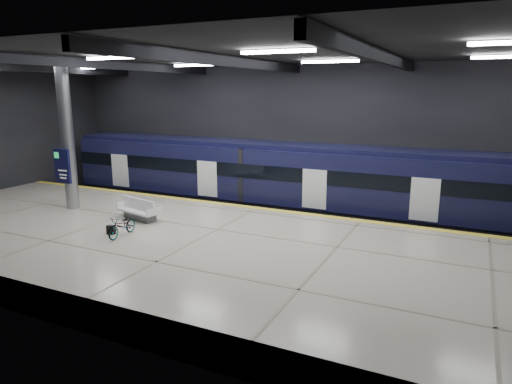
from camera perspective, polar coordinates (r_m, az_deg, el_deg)
The scene contains 10 objects.
ground at distance 19.89m, azimuth -3.34°, elevation -6.90°, with size 30.00×30.00×0.00m, color black.
room_shell at distance 18.77m, azimuth -3.57°, elevation 9.79°, with size 30.10×16.10×8.05m.
platform at distance 17.69m, azimuth -7.30°, elevation -7.63°, with size 30.00×11.00×1.10m, color beige.
safety_strip at distance 21.90m, azimuth 0.09°, elevation -2.01°, with size 30.00×0.40×0.01m, color yellow.
rails at distance 24.60m, azimuth 2.84°, elevation -2.85°, with size 30.00×1.52×0.16m.
train at distance 23.70m, azimuth 5.62°, elevation 1.43°, with size 29.40×2.84×3.79m.
bench at distance 20.57m, azimuth -14.35°, elevation -2.45°, with size 2.26×1.34×0.94m.
bicycle at distance 18.40m, azimuth -16.38°, elevation -4.07°, with size 0.55×1.59×0.84m, color #99999E.
pannier_bag at distance 18.86m, azimuth -17.70°, elevation -4.52°, with size 0.30×0.18×0.35m, color black.
info_column at distance 23.09m, azimuth -22.58°, elevation 6.26°, with size 0.90×0.78×6.90m.
Camera 1 is at (9.10, -16.39, 6.65)m, focal length 32.00 mm.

